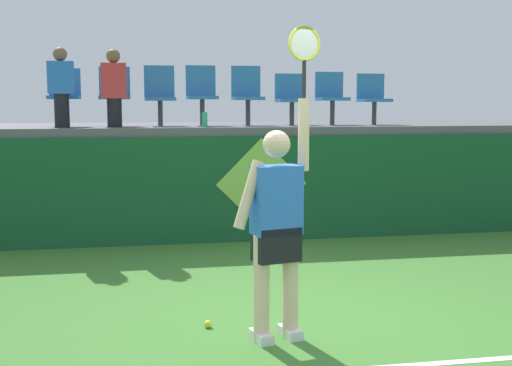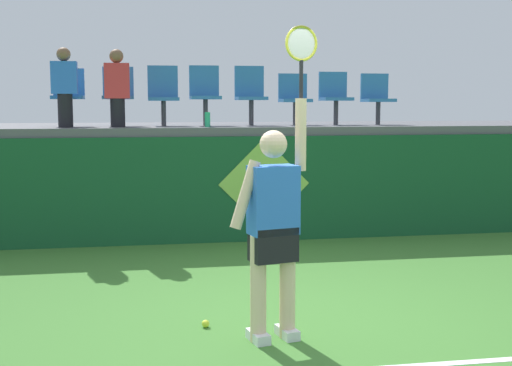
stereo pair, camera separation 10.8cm
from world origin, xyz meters
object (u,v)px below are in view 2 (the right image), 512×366
object	(u,v)px
stadium_chair_7	(377,96)
stadium_chair_0	(68,93)
tennis_ball	(206,324)
water_bottle	(207,120)
tennis_player	(274,223)
stadium_chair_5	(294,96)
stadium_chair_2	(163,93)
stadium_chair_3	(205,92)
spectator_1	(65,86)
spectator_0	(117,87)
stadium_chair_4	(250,92)
stadium_chair_1	(118,93)
stadium_chair_6	(335,95)

from	to	relation	value
stadium_chair_7	stadium_chair_0	bearing A→B (deg)	-179.99
tennis_ball	water_bottle	bearing A→B (deg)	83.88
tennis_player	stadium_chair_5	size ratio (longest dim) A/B	3.27
stadium_chair_2	stadium_chair_7	bearing A→B (deg)	-0.14
stadium_chair_3	spectator_1	size ratio (longest dim) A/B	0.82
stadium_chair_0	spectator_0	xyz separation A→B (m)	(0.70, -0.43, 0.08)
stadium_chair_4	stadium_chair_7	world-z (taller)	stadium_chair_4
water_bottle	stadium_chair_4	size ratio (longest dim) A/B	0.23
tennis_player	spectator_0	size ratio (longest dim) A/B	2.38
tennis_player	stadium_chair_1	world-z (taller)	tennis_player
stadium_chair_0	stadium_chair_4	distance (m)	2.63
stadium_chair_1	water_bottle	bearing A→B (deg)	-26.99
stadium_chair_0	stadium_chair_2	size ratio (longest dim) A/B	0.94
tennis_ball	spectator_0	distance (m)	4.55
stadium_chair_3	stadium_chair_1	bearing A→B (deg)	-179.85
stadium_chair_4	stadium_chair_6	world-z (taller)	stadium_chair_4
tennis_player	spectator_0	distance (m)	4.69
stadium_chair_6	stadium_chair_7	xyz separation A→B (m)	(0.67, 0.00, -0.02)
water_bottle	stadium_chair_3	xyz separation A→B (m)	(0.03, 0.63, 0.39)
stadium_chair_1	spectator_0	bearing A→B (deg)	-90.00
stadium_chair_4	stadium_chair_5	world-z (taller)	stadium_chair_4
spectator_1	stadium_chair_6	bearing A→B (deg)	6.59
stadium_chair_3	spectator_1	bearing A→B (deg)	-166.73
water_bottle	spectator_1	distance (m)	1.98
stadium_chair_2	stadium_chair_5	size ratio (longest dim) A/B	1.13
stadium_chair_2	stadium_chair_1	bearing A→B (deg)	-179.55
tennis_ball	stadium_chair_7	bearing A→B (deg)	54.98
tennis_player	stadium_chair_1	xyz separation A→B (m)	(-1.34, 4.78, 1.10)
stadium_chair_6	stadium_chair_0	bearing A→B (deg)	-179.99
water_bottle	spectator_0	xyz separation A→B (m)	(-1.22, 0.19, 0.45)
tennis_ball	stadium_chair_3	world-z (taller)	stadium_chair_3
stadium_chair_4	stadium_chair_5	distance (m)	0.67
stadium_chair_6	stadium_chair_1	bearing A→B (deg)	179.95
stadium_chair_1	stadium_chair_4	size ratio (longest dim) A/B	0.97
stadium_chair_1	stadium_chair_6	bearing A→B (deg)	-0.05
stadium_chair_0	spectator_1	distance (m)	0.46
stadium_chair_6	spectator_1	xyz separation A→B (m)	(-3.93, -0.45, 0.11)
stadium_chair_1	stadium_chair_5	distance (m)	2.60
tennis_player	tennis_ball	size ratio (longest dim) A/B	38.32
tennis_ball	stadium_chair_4	xyz separation A→B (m)	(1.11, 4.40, 2.03)
spectator_1	stadium_chair_4	bearing A→B (deg)	9.95
water_bottle	stadium_chair_6	distance (m)	2.13
tennis_player	tennis_ball	world-z (taller)	tennis_player
tennis_player	stadium_chair_6	world-z (taller)	tennis_player
water_bottle	stadium_chair_2	bearing A→B (deg)	132.80
water_bottle	stadium_chair_7	xyz separation A→B (m)	(2.67, 0.62, 0.33)
stadium_chair_3	stadium_chair_7	bearing A→B (deg)	-0.13
tennis_ball	stadium_chair_7	distance (m)	5.72
stadium_chair_3	stadium_chair_4	distance (m)	0.68
spectator_1	stadium_chair_0	bearing A→B (deg)	90.00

